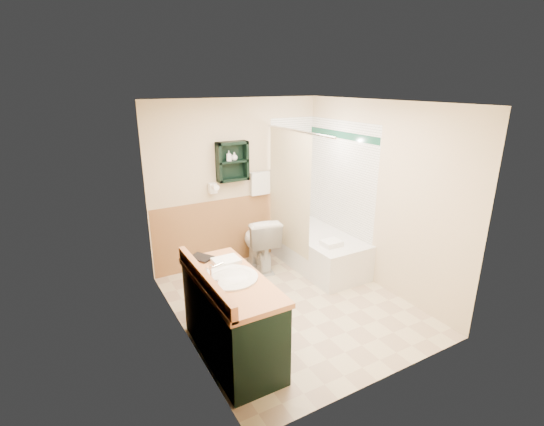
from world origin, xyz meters
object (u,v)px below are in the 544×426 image
at_px(soap_bottle_a, 229,158).
at_px(soap_bottle_b, 234,157).
at_px(toilet, 259,242).
at_px(bathtub, 319,250).
at_px(vanity, 232,317).
at_px(wall_shelf, 232,161).
at_px(hair_dryer, 213,188).
at_px(vanity_book, 195,252).

xyz_separation_m(soap_bottle_a, soap_bottle_b, (0.08, 0.00, 0.01)).
relative_size(toilet, soap_bottle_b, 7.20).
bearing_deg(bathtub, vanity, -148.09).
height_order(wall_shelf, hair_dryer, wall_shelf).
bearing_deg(soap_bottle_b, hair_dryer, 174.76).
distance_m(bathtub, toilet, 0.89).
bearing_deg(vanity, toilet, 54.46).
bearing_deg(vanity_book, vanity, -104.26).
xyz_separation_m(wall_shelf, soap_bottle_a, (-0.05, -0.01, 0.05)).
xyz_separation_m(bathtub, vanity_book, (-2.08, -0.70, 0.71)).
height_order(toilet, soap_bottle_a, soap_bottle_a).
height_order(hair_dryer, bathtub, hair_dryer).
xyz_separation_m(hair_dryer, soap_bottle_a, (0.25, -0.03, 0.40)).
distance_m(wall_shelf, hair_dryer, 0.46).
distance_m(vanity_book, soap_bottle_a, 1.84).
height_order(hair_dryer, soap_bottle_a, soap_bottle_a).
height_order(toilet, vanity_book, vanity_book).
bearing_deg(vanity_book, toilet, 7.57).
bearing_deg(hair_dryer, soap_bottle_b, -5.24).
xyz_separation_m(vanity, toilet, (1.15, 1.60, -0.03)).
relative_size(hair_dryer, bathtub, 0.16).
relative_size(vanity_book, soap_bottle_a, 1.64).
height_order(hair_dryer, vanity, hair_dryer).
distance_m(vanity, vanity_book, 0.75).
bearing_deg(toilet, vanity_book, 50.88).
height_order(hair_dryer, vanity_book, hair_dryer).
bearing_deg(bathtub, toilet, 152.11).
relative_size(hair_dryer, vanity, 0.18).
xyz_separation_m(bathtub, soap_bottle_b, (-1.00, 0.71, 1.35)).
xyz_separation_m(hair_dryer, bathtub, (1.33, -0.74, -0.95)).
xyz_separation_m(bathtub, soap_bottle_a, (-1.08, 0.71, 1.34)).
xyz_separation_m(wall_shelf, soap_bottle_b, (0.03, -0.01, 0.06)).
height_order(toilet, soap_bottle_b, soap_bottle_b).
distance_m(wall_shelf, soap_bottle_b, 0.06).
relative_size(wall_shelf, bathtub, 0.37).
distance_m(soap_bottle_a, soap_bottle_b, 0.08).
bearing_deg(vanity_book, bathtub, -14.10).
distance_m(hair_dryer, vanity_book, 1.64).
height_order(wall_shelf, bathtub, wall_shelf).
bearing_deg(vanity, vanity_book, 108.35).
bearing_deg(vanity_book, hair_dryer, 29.49).
bearing_deg(soap_bottle_b, bathtub, -35.33).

